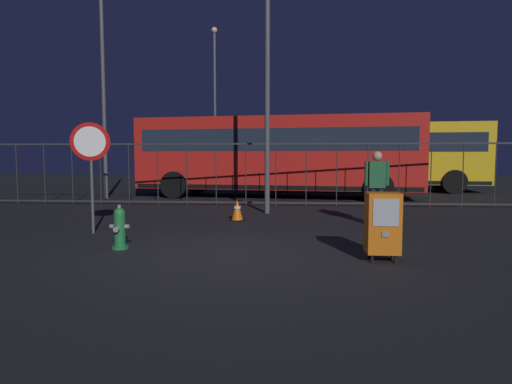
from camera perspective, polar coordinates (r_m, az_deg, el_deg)
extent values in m
plane|color=black|center=(7.05, -3.23, -8.09)|extent=(60.00, 60.00, 0.00)
cylinder|color=#1E7238|center=(7.79, -17.24, -6.88)|extent=(0.28, 0.28, 0.05)
cylinder|color=#1E7238|center=(7.74, -17.30, -4.70)|extent=(0.19, 0.19, 0.55)
sphere|color=#1E7238|center=(7.70, -17.35, -2.68)|extent=(0.19, 0.19, 0.19)
cylinder|color=gray|center=(7.68, -17.37, -1.80)|extent=(0.06, 0.06, 0.05)
cylinder|color=gray|center=(7.61, -17.68, -4.66)|extent=(0.09, 0.08, 0.09)
cylinder|color=gray|center=(7.78, -18.20, -4.27)|extent=(0.07, 0.07, 0.07)
cylinder|color=gray|center=(7.68, -16.40, -4.33)|extent=(0.07, 0.07, 0.07)
cylinder|color=black|center=(6.71, 14.87, -8.38)|extent=(0.04, 0.04, 0.12)
cylinder|color=black|center=(6.78, 17.70, -8.31)|extent=(0.04, 0.04, 0.12)
cylinder|color=black|center=(6.98, 14.45, -7.86)|extent=(0.04, 0.04, 0.12)
cylinder|color=black|center=(7.04, 17.17, -7.81)|extent=(0.04, 0.04, 0.12)
cube|color=orange|center=(6.78, 16.15, -3.88)|extent=(0.48, 0.40, 0.90)
cube|color=#B2B7BF|center=(6.56, 16.54, -2.59)|extent=(0.36, 0.01, 0.40)
cube|color=gray|center=(6.60, 16.48, -5.30)|extent=(0.10, 0.02, 0.08)
cylinder|color=#4C4F54|center=(9.41, -20.58, 1.59)|extent=(0.06, 0.06, 2.20)
cylinder|color=red|center=(9.39, -20.76, 6.16)|extent=(0.71, 0.31, 0.76)
cylinder|color=white|center=(9.38, -20.79, 6.16)|extent=(0.56, 0.23, 0.60)
cylinder|color=black|center=(10.24, 14.86, -1.84)|extent=(0.14, 0.14, 0.85)
cylinder|color=black|center=(10.27, 15.85, -1.84)|extent=(0.14, 0.14, 0.85)
cube|color=#1E5933|center=(10.20, 15.45, 2.21)|extent=(0.36, 0.20, 0.60)
sphere|color=tan|center=(10.19, 15.50, 4.51)|extent=(0.22, 0.22, 0.22)
cylinder|color=#1E5933|center=(10.16, 14.17, 2.40)|extent=(0.09, 0.09, 0.55)
cylinder|color=#1E5933|center=(10.25, 16.71, 2.36)|extent=(0.09, 0.09, 0.55)
cube|color=black|center=(10.62, -2.45, -3.69)|extent=(0.36, 0.36, 0.03)
cone|color=orange|center=(10.58, -2.46, -2.27)|extent=(0.28, 0.28, 0.50)
cylinder|color=white|center=(10.58, -2.46, -2.00)|extent=(0.17, 0.17, 0.06)
cube|color=#2D2D33|center=(13.79, 0.63, 6.29)|extent=(18.00, 0.04, 0.05)
cube|color=#2D2D33|center=(13.86, 0.62, -1.38)|extent=(18.00, 0.04, 0.05)
cylinder|color=#2D2D33|center=(16.43, -28.67, 2.15)|extent=(0.03, 0.03, 2.00)
cylinder|color=#2D2D33|center=(15.93, -25.81, 2.19)|extent=(0.03, 0.03, 2.00)
cylinder|color=#2D2D33|center=(15.48, -22.78, 2.23)|extent=(0.03, 0.03, 2.00)
cylinder|color=#2D2D33|center=(15.07, -19.58, 2.27)|extent=(0.03, 0.03, 2.00)
cylinder|color=#2D2D33|center=(14.71, -16.20, 2.30)|extent=(0.03, 0.03, 2.00)
cylinder|color=#2D2D33|center=(14.40, -12.67, 2.33)|extent=(0.03, 0.03, 2.00)
cylinder|color=#2D2D33|center=(14.15, -9.00, 2.35)|extent=(0.03, 0.03, 2.00)
cylinder|color=#2D2D33|center=(13.96, -5.21, 2.35)|extent=(0.03, 0.03, 2.00)
cylinder|color=#2D2D33|center=(13.83, -1.34, 2.35)|extent=(0.03, 0.03, 2.00)
cylinder|color=#2D2D33|center=(13.77, 2.59, 2.34)|extent=(0.03, 0.03, 2.00)
cylinder|color=#2D2D33|center=(13.77, 6.54, 2.31)|extent=(0.03, 0.03, 2.00)
cylinder|color=#2D2D33|center=(13.83, 10.47, 2.28)|extent=(0.03, 0.03, 2.00)
cylinder|color=#2D2D33|center=(13.97, 14.34, 2.23)|extent=(0.03, 0.03, 2.00)
cylinder|color=#2D2D33|center=(14.16, 18.12, 2.17)|extent=(0.03, 0.03, 2.00)
cylinder|color=#2D2D33|center=(14.41, 21.78, 2.11)|extent=(0.03, 0.03, 2.00)
cylinder|color=#2D2D33|center=(14.72, 25.31, 2.04)|extent=(0.03, 0.03, 2.00)
cylinder|color=#2D2D33|center=(15.08, 28.68, 1.97)|extent=(0.03, 0.03, 2.00)
cube|color=red|center=(16.76, 2.77, 5.06)|extent=(10.73, 3.77, 2.65)
cube|color=#1E2838|center=(16.77, 2.77, 6.69)|extent=(10.10, 3.71, 0.80)
cube|color=black|center=(16.79, 2.75, 0.87)|extent=(10.52, 3.75, 0.16)
cylinder|color=black|center=(15.39, 15.67, 0.55)|extent=(1.03, 0.40, 1.00)
cylinder|color=black|center=(17.88, 15.10, 1.11)|extent=(1.03, 0.40, 1.00)
cylinder|color=black|center=(16.56, -10.60, 0.92)|extent=(1.03, 0.40, 1.00)
cylinder|color=black|center=(18.90, -7.75, 1.41)|extent=(1.03, 0.40, 1.00)
cube|color=gold|center=(20.63, 13.66, 4.85)|extent=(10.68, 3.40, 2.65)
cube|color=#1E2838|center=(20.64, 13.69, 6.18)|extent=(10.05, 3.36, 0.80)
cube|color=black|center=(20.66, 13.60, 1.45)|extent=(10.47, 3.39, 0.16)
cylinder|color=black|center=(20.03, 24.40, 1.22)|extent=(1.02, 0.37, 1.00)
cylinder|color=black|center=(22.46, 22.76, 1.59)|extent=(1.02, 0.37, 1.00)
cylinder|color=black|center=(19.48, 3.02, 1.54)|extent=(1.02, 0.37, 1.00)
cylinder|color=black|center=(21.96, 3.75, 1.89)|extent=(1.02, 0.37, 1.00)
cylinder|color=#4C4F54|center=(17.19, -19.19, 11.25)|extent=(0.14, 0.14, 7.21)
cylinder|color=#4C4F54|center=(23.99, -5.36, 10.61)|extent=(0.14, 0.14, 8.11)
sphere|color=#FFD18C|center=(24.77, -5.44, 20.22)|extent=(0.32, 0.32, 0.32)
cylinder|color=#4C4F54|center=(12.21, 1.49, 17.15)|extent=(0.14, 0.14, 8.40)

